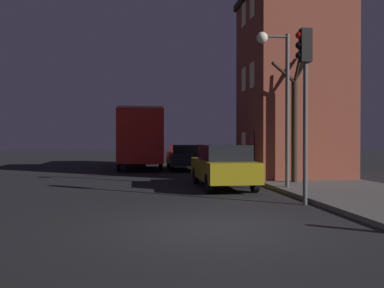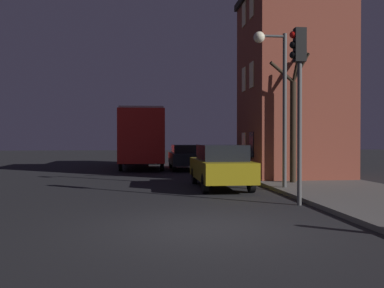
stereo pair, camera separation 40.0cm
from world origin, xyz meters
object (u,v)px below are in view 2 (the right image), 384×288
(car_near_lane, at_px, (221,165))
(bus, at_px, (142,134))
(streetlamp, at_px, (275,82))
(traffic_light, at_px, (299,79))
(bare_tree, at_px, (293,117))
(car_mid_lane, at_px, (186,156))

(car_near_lane, bearing_deg, bus, 103.90)
(streetlamp, relative_size, bus, 0.58)
(streetlamp, distance_m, bus, 13.69)
(traffic_light, bearing_deg, car_near_lane, 107.93)
(bare_tree, bearing_deg, bus, 117.43)
(car_near_lane, xyz_separation_m, car_mid_lane, (-0.34, 9.29, -0.05))
(streetlamp, height_order, bus, streetlamp)
(bare_tree, height_order, car_mid_lane, bare_tree)
(traffic_light, distance_m, bus, 16.55)
(traffic_light, distance_m, car_mid_lane, 13.84)
(traffic_light, distance_m, bare_tree, 5.04)
(streetlamp, relative_size, bare_tree, 1.05)
(streetlamp, xyz_separation_m, bus, (-4.62, 12.79, -1.61))
(bare_tree, bearing_deg, traffic_light, -108.14)
(car_mid_lane, bearing_deg, traffic_light, -82.82)
(streetlamp, bearing_deg, car_mid_lane, 101.25)
(traffic_light, bearing_deg, car_mid_lane, 97.18)
(traffic_light, xyz_separation_m, bare_tree, (1.55, 4.74, -0.77))
(traffic_light, relative_size, bare_tree, 0.94)
(traffic_light, height_order, car_mid_lane, traffic_light)
(bus, bearing_deg, streetlamp, -70.14)
(streetlamp, distance_m, car_mid_lane, 10.94)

